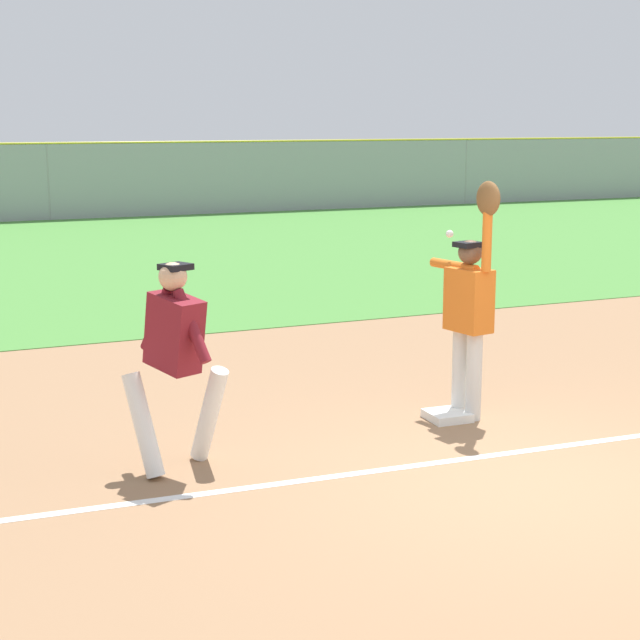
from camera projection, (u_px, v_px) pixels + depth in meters
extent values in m
plane|color=#936D4C|center=(520.00, 480.00, 8.17)|extent=(72.33, 72.33, 0.00)
cube|color=#478438|center=(115.00, 256.00, 21.37)|extent=(54.46, 16.62, 0.01)
cube|color=white|center=(33.00, 516.00, 7.41)|extent=(11.99, 0.66, 0.01)
cube|color=white|center=(447.00, 416.00, 9.79)|extent=(0.40, 0.40, 0.08)
cylinder|color=silver|center=(460.00, 372.00, 9.89)|extent=(0.17, 0.17, 0.85)
cylinder|color=silver|center=(474.00, 376.00, 9.72)|extent=(0.17, 0.17, 0.85)
cube|color=orange|center=(469.00, 300.00, 9.66)|extent=(0.34, 0.48, 0.60)
sphere|color=brown|center=(470.00, 252.00, 9.58)|extent=(0.27, 0.27, 0.23)
cube|color=black|center=(468.00, 244.00, 9.54)|extent=(0.25, 0.24, 0.05)
cylinder|color=orange|center=(487.00, 238.00, 9.37)|extent=(0.10, 0.10, 0.62)
cylinder|color=orange|center=(454.00, 266.00, 9.78)|extent=(0.20, 0.63, 0.09)
ellipsoid|color=brown|center=(488.00, 199.00, 9.30)|extent=(0.19, 0.30, 0.32)
cylinder|color=white|center=(209.00, 414.00, 8.49)|extent=(0.31, 0.46, 0.85)
cylinder|color=white|center=(143.00, 425.00, 8.19)|extent=(0.31, 0.46, 0.85)
cube|color=maroon|center=(174.00, 333.00, 8.20)|extent=(0.45, 0.58, 0.66)
sphere|color=#DBAD84|center=(173.00, 277.00, 8.11)|extent=(0.30, 0.30, 0.23)
cube|color=black|center=(176.00, 267.00, 8.12)|extent=(0.28, 0.27, 0.05)
cylinder|color=maroon|center=(157.00, 319.00, 8.33)|extent=(0.24, 0.40, 0.58)
cylinder|color=maroon|center=(192.00, 326.00, 8.03)|extent=(0.24, 0.40, 0.58)
sphere|color=white|center=(450.00, 234.00, 9.82)|extent=(0.07, 0.07, 0.07)
cube|color=#93999E|center=(48.00, 182.00, 28.63)|extent=(54.46, 0.06, 2.11)
cylinder|color=yellow|center=(46.00, 143.00, 28.42)|extent=(54.46, 0.06, 0.06)
cylinder|color=gray|center=(48.00, 182.00, 28.63)|extent=(0.08, 0.08, 2.11)
cylinder|color=gray|center=(465.00, 172.00, 33.99)|extent=(0.08, 0.08, 2.11)
cylinder|color=black|center=(20.00, 199.00, 32.65)|extent=(0.62, 0.27, 0.60)
cylinder|color=black|center=(23.00, 203.00, 30.89)|extent=(0.62, 0.27, 0.60)
cube|color=#1E6B33|center=(173.00, 189.00, 32.92)|extent=(4.48, 2.09, 0.55)
cube|color=#2D333D|center=(172.00, 174.00, 32.83)|extent=(2.27, 1.84, 0.40)
cylinder|color=black|center=(205.00, 194.00, 34.44)|extent=(0.61, 0.25, 0.60)
cylinder|color=black|center=(226.00, 198.00, 32.76)|extent=(0.61, 0.25, 0.60)
cylinder|color=black|center=(121.00, 197.00, 33.19)|extent=(0.61, 0.25, 0.60)
cylinder|color=black|center=(138.00, 202.00, 31.51)|extent=(0.61, 0.25, 0.60)
cube|color=#B21E1E|center=(315.00, 185.00, 35.23)|extent=(4.50, 2.15, 0.55)
cube|color=#2D333D|center=(315.00, 171.00, 35.14)|extent=(2.30, 1.87, 0.40)
cylinder|color=black|center=(344.00, 190.00, 36.65)|extent=(0.61, 0.25, 0.60)
cylinder|color=black|center=(365.00, 193.00, 34.90)|extent=(0.61, 0.25, 0.60)
cylinder|color=black|center=(267.00, 192.00, 35.66)|extent=(0.61, 0.25, 0.60)
cylinder|color=black|center=(284.00, 196.00, 33.91)|extent=(0.61, 0.25, 0.60)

